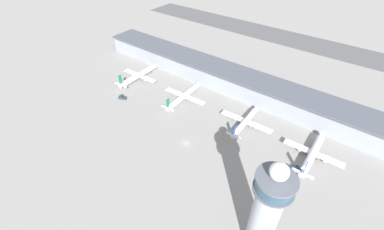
{
  "coord_description": "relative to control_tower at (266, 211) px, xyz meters",
  "views": [
    {
      "loc": [
        71.4,
        -86.83,
        113.54
      ],
      "look_at": [
        -6.54,
        14.44,
        10.08
      ],
      "focal_mm": 24.0,
      "sensor_mm": 36.0,
      "label": 1
    }
  ],
  "objects": [
    {
      "name": "control_tower",
      "position": [
        0.0,
        0.0,
        0.0
      ],
      "size": [
        14.23,
        14.23,
        51.88
      ],
      "color": "#ADB2BC",
      "rests_on": "ground"
    },
    {
      "name": "service_truck_baggage",
      "position": [
        0.07,
        50.05,
        -24.48
      ],
      "size": [
        6.31,
        3.03,
        2.86
      ],
      "color": "black",
      "rests_on": "ground"
    },
    {
      "name": "airplane_gate_bravo",
      "position": [
        -91.71,
        63.93,
        -21.68
      ],
      "size": [
        34.67,
        39.97,
        11.8
      ],
      "color": "white",
      "rests_on": "ground"
    },
    {
      "name": "service_truck_fuel",
      "position": [
        -10.63,
        34.28,
        -24.51
      ],
      "size": [
        6.19,
        3.43,
        2.77
      ],
      "color": "black",
      "rests_on": "ground"
    },
    {
      "name": "ground_plane",
      "position": [
        -61.79,
        29.07,
        -25.47
      ],
      "size": [
        1000.0,
        1000.0,
        0.0
      ],
      "primitive_type": "plane",
      "color": "gray"
    },
    {
      "name": "airplane_gate_charlie",
      "position": [
        -40.86,
        65.77,
        -21.52
      ],
      "size": [
        36.36,
        35.7,
        11.71
      ],
      "color": "white",
      "rests_on": "ground"
    },
    {
      "name": "airplane_gate_delta",
      "position": [
        3.43,
        64.28,
        -21.39
      ],
      "size": [
        34.14,
        38.95,
        12.91
      ],
      "color": "white",
      "rests_on": "ground"
    },
    {
      "name": "service_truck_catering",
      "position": [
        -130.06,
        36.69,
        -24.39
      ],
      "size": [
        6.48,
        4.63,
        3.1
      ],
      "color": "black",
      "rests_on": "ground"
    },
    {
      "name": "terminal_building",
      "position": [
        -61.79,
        99.07,
        -17.26
      ],
      "size": [
        275.18,
        25.0,
        16.24
      ],
      "color": "#9399A3",
      "rests_on": "ground"
    },
    {
      "name": "runway_strip",
      "position": [
        -61.79,
        226.86,
        -25.47
      ],
      "size": [
        412.77,
        44.0,
        0.01
      ],
      "primitive_type": "cube",
      "color": "#515154",
      "rests_on": "ground"
    },
    {
      "name": "airplane_gate_alpha",
      "position": [
        -140.0,
        63.57,
        -21.08
      ],
      "size": [
        34.02,
        40.4,
        13.57
      ],
      "color": "white",
      "rests_on": "ground"
    }
  ]
}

